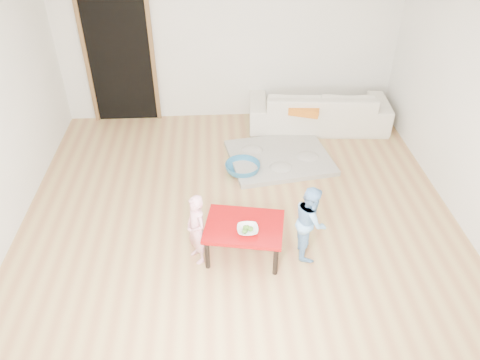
{
  "coord_description": "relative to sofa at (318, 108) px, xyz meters",
  "views": [
    {
      "loc": [
        -0.23,
        -4.18,
        3.54
      ],
      "look_at": [
        0.0,
        -0.2,
        0.65
      ],
      "focal_mm": 35.0,
      "sensor_mm": 36.0,
      "label": 1
    }
  ],
  "objects": [
    {
      "name": "floor",
      "position": [
        -1.31,
        -2.05,
        -0.3
      ],
      "size": [
        5.0,
        5.0,
        0.01
      ],
      "primitive_type": "cube",
      "color": "#AB7549",
      "rests_on": "ground"
    },
    {
      "name": "back_wall",
      "position": [
        -1.31,
        0.45,
        1.0
      ],
      "size": [
        5.0,
        0.02,
        2.6
      ],
      "primitive_type": "cube",
      "color": "silver",
      "rests_on": "floor"
    },
    {
      "name": "right_wall",
      "position": [
        1.19,
        -2.05,
        1.0
      ],
      "size": [
        0.02,
        5.0,
        2.6
      ],
      "primitive_type": "cube",
      "color": "silver",
      "rests_on": "floor"
    },
    {
      "name": "doorway",
      "position": [
        -2.91,
        0.43,
        0.72
      ],
      "size": [
        1.02,
        0.08,
        2.11
      ],
      "primitive_type": null,
      "color": "brown",
      "rests_on": "back_wall"
    },
    {
      "name": "sofa",
      "position": [
        0.0,
        0.0,
        0.0
      ],
      "size": [
        2.12,
        0.96,
        0.6
      ],
      "primitive_type": "imported",
      "rotation": [
        0.0,
        0.0,
        3.07
      ],
      "color": "silver",
      "rests_on": "floor"
    },
    {
      "name": "cushion",
      "position": [
        -0.26,
        -0.27,
        0.15
      ],
      "size": [
        0.52,
        0.49,
        0.11
      ],
      "primitive_type": "cube",
      "rotation": [
        0.0,
        0.0,
        -0.34
      ],
      "color": "orange",
      "rests_on": "sofa"
    },
    {
      "name": "red_table",
      "position": [
        -1.29,
        -2.68,
        -0.1
      ],
      "size": [
        0.88,
        0.73,
        0.39
      ],
      "primitive_type": null,
      "rotation": [
        0.0,
        0.0,
        -0.19
      ],
      "color": "#97080A",
      "rests_on": "floor"
    },
    {
      "name": "bowl",
      "position": [
        -1.27,
        -2.78,
        0.12
      ],
      "size": [
        0.21,
        0.21,
        0.05
      ],
      "primitive_type": "imported",
      "color": "white",
      "rests_on": "red_table"
    },
    {
      "name": "broccoli",
      "position": [
        -1.27,
        -2.78,
        0.12
      ],
      "size": [
        0.12,
        0.12,
        0.06
      ],
      "primitive_type": null,
      "color": "#2D5919",
      "rests_on": "red_table"
    },
    {
      "name": "child_pink",
      "position": [
        -1.78,
        -2.72,
        0.1
      ],
      "size": [
        0.31,
        0.35,
        0.8
      ],
      "primitive_type": "imported",
      "rotation": [
        0.0,
        0.0,
        -1.06
      ],
      "color": "pink",
      "rests_on": "floor"
    },
    {
      "name": "child_blue",
      "position": [
        -0.62,
        -2.68,
        0.12
      ],
      "size": [
        0.34,
        0.42,
        0.83
      ],
      "primitive_type": "imported",
      "rotation": [
        0.0,
        0.0,
        1.51
      ],
      "color": "#5F91DD",
      "rests_on": "floor"
    },
    {
      "name": "basin",
      "position": [
        -1.22,
        -1.2,
        -0.23
      ],
      "size": [
        0.46,
        0.46,
        0.14
      ],
      "primitive_type": "imported",
      "color": "teal",
      "rests_on": "floor"
    },
    {
      "name": "blanket",
      "position": [
        -0.69,
        -0.91,
        -0.27
      ],
      "size": [
        1.49,
        1.31,
        0.07
      ],
      "primitive_type": null,
      "rotation": [
        0.0,
        0.0,
        0.16
      ],
      "color": "#A6A292",
      "rests_on": "floor"
    }
  ]
}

